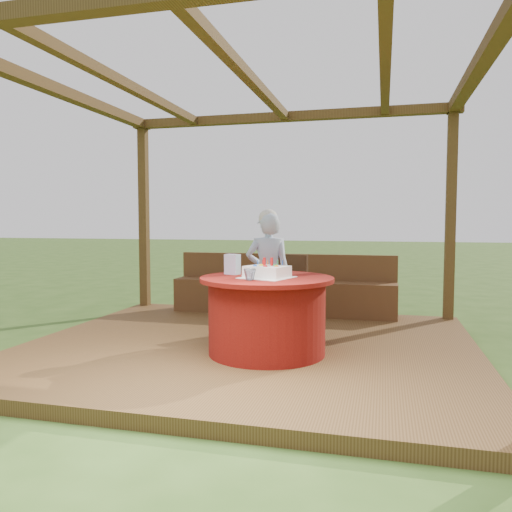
{
  "coord_description": "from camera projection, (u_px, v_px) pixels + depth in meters",
  "views": [
    {
      "loc": [
        1.31,
        -4.87,
        1.37
      ],
      "look_at": [
        0.0,
        0.25,
        1.0
      ],
      "focal_mm": 35.0,
      "sensor_mm": 36.0,
      "label": 1
    }
  ],
  "objects": [
    {
      "name": "table",
      "position": [
        267.0,
        315.0,
        4.7
      ],
      "size": [
        1.25,
        1.25,
        0.73
      ],
      "color": "maroon",
      "rests_on": "deck"
    },
    {
      "name": "pergola",
      "position": [
        250.0,
        117.0,
        4.96
      ],
      "size": [
        4.5,
        4.0,
        2.72
      ],
      "color": "brown",
      "rests_on": "deck"
    },
    {
      "name": "elderly_woman",
      "position": [
        268.0,
        272.0,
        5.48
      ],
      "size": [
        0.56,
        0.44,
        1.38
      ],
      "color": "#A2C4F0",
      "rests_on": "deck"
    },
    {
      "name": "gift_bag",
      "position": [
        232.0,
        264.0,
        4.9
      ],
      "size": [
        0.16,
        0.13,
        0.2
      ],
      "primitive_type": "cube",
      "rotation": [
        0.0,
        0.0,
        -0.31
      ],
      "color": "#E796CE",
      "rests_on": "table"
    },
    {
      "name": "birthday_cake",
      "position": [
        267.0,
        272.0,
        4.6
      ],
      "size": [
        0.53,
        0.53,
        0.18
      ],
      "color": "white",
      "rests_on": "table"
    },
    {
      "name": "deck",
      "position": [
        250.0,
        349.0,
        5.12
      ],
      "size": [
        4.5,
        4.0,
        0.12
      ],
      "primitive_type": "cube",
      "color": "brown",
      "rests_on": "ground"
    },
    {
      "name": "bench",
      "position": [
        283.0,
        294.0,
        6.76
      ],
      "size": [
        3.0,
        0.42,
        0.8
      ],
      "color": "brown",
      "rests_on": "deck"
    },
    {
      "name": "chair",
      "position": [
        287.0,
        289.0,
        5.74
      ],
      "size": [
        0.52,
        0.52,
        0.86
      ],
      "color": "#3A2412",
      "rests_on": "deck"
    },
    {
      "name": "drinking_glass",
      "position": [
        250.0,
        275.0,
        4.4
      ],
      "size": [
        0.12,
        0.12,
        0.1
      ],
      "primitive_type": "imported",
      "rotation": [
        0.0,
        0.0,
        0.1
      ],
      "color": "white",
      "rests_on": "table"
    },
    {
      "name": "ground",
      "position": [
        250.0,
        355.0,
        5.12
      ],
      "size": [
        60.0,
        60.0,
        0.0
      ],
      "primitive_type": "plane",
      "color": "#33541C",
      "rests_on": "ground"
    }
  ]
}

